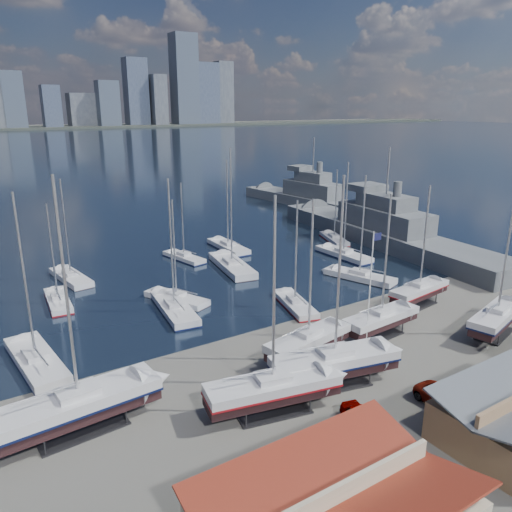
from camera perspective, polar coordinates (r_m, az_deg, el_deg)
ground at (r=51.61m, az=12.24°, el=-10.66°), size 1400.00×1400.00×0.00m
sailboat_cradle_0 at (r=40.68m, az=-19.55°, el=-15.71°), size 12.27×4.23×19.23m
sailboat_cradle_1 at (r=40.57m, az=1.95°, el=-14.88°), size 11.28×5.22×17.48m
sailboat_cradle_2 at (r=48.35m, az=6.03°, el=-9.57°), size 9.89×4.24×15.67m
sailboat_cradle_3 at (r=44.65m, az=8.97°, el=-11.86°), size 11.88×5.63×18.33m
sailboat_cradle_4 at (r=54.43m, az=14.13°, el=-6.93°), size 9.45×3.17×15.25m
sailboat_cradle_5 at (r=58.95m, az=25.84°, el=-6.25°), size 10.38×5.20×16.15m
sailboat_cradle_6 at (r=63.84m, az=18.19°, el=-3.73°), size 9.31×3.59×14.77m
sailboat_moored_0 at (r=52.12m, az=-23.80°, el=-11.12°), size 4.22×11.78×17.25m
sailboat_moored_1 at (r=66.38m, az=-21.67°, el=-4.88°), size 3.21×8.98×13.15m
sailboat_moored_2 at (r=74.47m, az=-20.38°, el=-2.42°), size 4.00×10.16×14.93m
sailboat_moored_3 at (r=60.07m, az=-9.29°, el=-6.12°), size 4.60×11.41×16.58m
sailboat_moored_4 at (r=63.24m, az=-9.06°, el=-4.90°), size 5.83×9.18×13.47m
sailboat_moored_5 at (r=80.04m, az=-8.23°, el=-0.22°), size 4.04×8.90×12.86m
sailboat_moored_6 at (r=60.94m, az=4.46°, el=-5.60°), size 4.89×9.57×13.77m
sailboat_moored_7 at (r=74.73m, az=-2.76°, el=-1.28°), size 5.65×12.82×18.71m
sailboat_moored_8 at (r=85.08m, az=-3.20°, el=0.95°), size 3.21×10.64×15.80m
sailboat_moored_9 at (r=71.71m, az=11.74°, el=-2.42°), size 5.94×10.52×15.32m
sailboat_moored_10 at (r=81.77m, az=9.97°, el=0.06°), size 3.18×10.73×15.96m
sailboat_moored_11 at (r=91.32m, az=8.92°, el=1.87°), size 5.52×9.34×13.49m
naval_ship_east at (r=91.29m, az=14.31°, el=2.43°), size 12.53×52.11×18.64m
naval_ship_west at (r=122.80m, az=6.40°, el=6.43°), size 11.33×44.10×17.93m
car_a at (r=40.23m, az=12.15°, el=-17.90°), size 2.97×4.96×1.58m
car_b at (r=45.82m, az=23.52°, el=-14.60°), size 4.10×2.05×1.29m
car_c at (r=44.53m, az=20.93°, el=-15.10°), size 2.70×5.44×1.48m
flagpole at (r=49.54m, az=13.00°, el=-3.01°), size 1.08×0.12×12.20m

